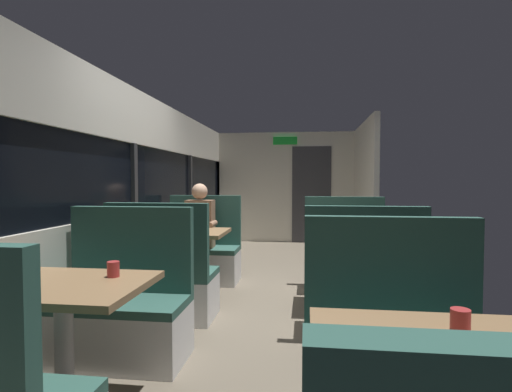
% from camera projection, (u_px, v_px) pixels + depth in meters
% --- Properties ---
extents(ground_plane, '(3.30, 9.20, 0.02)m').
position_uv_depth(ground_plane, '(264.00, 305.00, 4.15)').
color(ground_plane, '#665B4C').
extents(carriage_window_panel_left, '(0.09, 8.48, 2.30)m').
position_uv_depth(carriage_window_panel_left, '(132.00, 198.00, 4.28)').
color(carriage_window_panel_left, beige).
rests_on(carriage_window_panel_left, ground_plane).
extents(carriage_end_bulkhead, '(2.90, 0.11, 2.30)m').
position_uv_depth(carriage_end_bulkhead, '(288.00, 188.00, 8.25)').
color(carriage_end_bulkhead, beige).
rests_on(carriage_end_bulkhead, ground_plane).
extents(carriage_aisle_panel_right, '(0.08, 2.40, 2.30)m').
position_uv_depth(carriage_aisle_panel_right, '(364.00, 189.00, 6.89)').
color(carriage_aisle_panel_right, beige).
rests_on(carriage_aisle_panel_right, ground_plane).
extents(dining_table_near_window, '(0.90, 0.70, 0.74)m').
position_uv_depth(dining_table_near_window, '(63.00, 301.00, 2.16)').
color(dining_table_near_window, '#9E9EA3').
rests_on(dining_table_near_window, ground_plane).
extents(bench_near_window_facing_entry, '(0.95, 0.50, 1.10)m').
position_uv_depth(bench_near_window_facing_entry, '(123.00, 314.00, 2.86)').
color(bench_near_window_facing_entry, silver).
rests_on(bench_near_window_facing_entry, ground_plane).
extents(dining_table_mid_window, '(0.90, 0.70, 0.74)m').
position_uv_depth(dining_table_mid_window, '(186.00, 240.00, 4.37)').
color(dining_table_mid_window, '#9E9EA3').
rests_on(dining_table_mid_window, ground_plane).
extents(bench_mid_window_facing_end, '(0.95, 0.50, 1.10)m').
position_uv_depth(bench_mid_window_facing_end, '(164.00, 284.00, 3.69)').
color(bench_mid_window_facing_end, silver).
rests_on(bench_mid_window_facing_end, ground_plane).
extents(bench_mid_window_facing_entry, '(0.95, 0.50, 1.10)m').
position_uv_depth(bench_mid_window_facing_entry, '(202.00, 256.00, 5.08)').
color(bench_mid_window_facing_entry, silver).
rests_on(bench_mid_window_facing_entry, ground_plane).
extents(dining_table_front_aisle, '(0.90, 0.70, 0.74)m').
position_uv_depth(dining_table_front_aisle, '(444.00, 374.00, 1.34)').
color(dining_table_front_aisle, '#9E9EA3').
rests_on(dining_table_front_aisle, ground_plane).
extents(bench_front_aisle_facing_entry, '(0.95, 0.50, 1.10)m').
position_uv_depth(bench_front_aisle_facing_entry, '(396.00, 367.00, 2.05)').
color(bench_front_aisle_facing_entry, silver).
rests_on(bench_front_aisle_facing_entry, ground_plane).
extents(dining_table_rear_aisle, '(0.90, 0.70, 0.74)m').
position_uv_depth(dining_table_rear_aisle, '(352.00, 246.00, 3.95)').
color(dining_table_rear_aisle, '#9E9EA3').
rests_on(dining_table_rear_aisle, ground_plane).
extents(bench_rear_aisle_facing_end, '(0.95, 0.50, 1.10)m').
position_uv_depth(bench_rear_aisle_facing_end, '(362.00, 297.00, 3.27)').
color(bench_rear_aisle_facing_end, silver).
rests_on(bench_rear_aisle_facing_end, ground_plane).
extents(bench_rear_aisle_facing_entry, '(0.95, 0.50, 1.10)m').
position_uv_depth(bench_rear_aisle_facing_entry, '(345.00, 262.00, 4.65)').
color(bench_rear_aisle_facing_entry, silver).
rests_on(bench_rear_aisle_facing_entry, ground_plane).
extents(seated_passenger, '(0.47, 0.55, 1.26)m').
position_uv_depth(seated_passenger, '(201.00, 240.00, 5.00)').
color(seated_passenger, '#26262D').
rests_on(seated_passenger, ground_plane).
extents(coffee_cup_primary, '(0.07, 0.07, 0.09)m').
position_uv_depth(coffee_cup_primary, '(460.00, 321.00, 1.44)').
color(coffee_cup_primary, '#B23333').
rests_on(coffee_cup_primary, dining_table_front_aisle).
extents(coffee_cup_secondary, '(0.07, 0.07, 0.09)m').
position_uv_depth(coffee_cup_secondary, '(113.00, 269.00, 2.28)').
color(coffee_cup_secondary, '#B23333').
rests_on(coffee_cup_secondary, dining_table_near_window).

